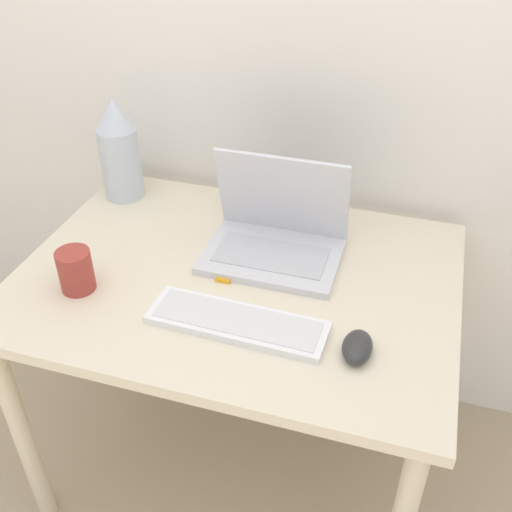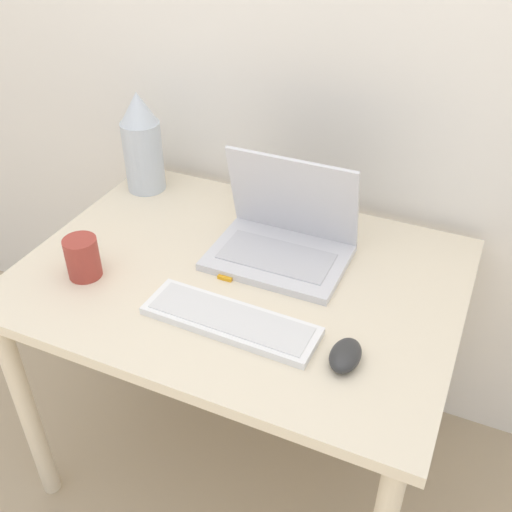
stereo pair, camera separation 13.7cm
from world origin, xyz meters
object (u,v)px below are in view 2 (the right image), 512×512
object	(u,v)px
vase	(142,143)
mug	(83,258)
laptop	(283,236)
mp3_player	(229,273)
keyboard	(231,320)
mouse	(345,355)

from	to	relation	value
vase	mug	world-z (taller)	vase
mug	laptop	bearing A→B (deg)	34.43
vase	mp3_player	distance (m)	0.54
mug	keyboard	bearing A→B (deg)	-2.22
laptop	mouse	bearing A→B (deg)	-49.48
mouse	mug	size ratio (longest dim) A/B	0.97
mouse	vase	size ratio (longest dim) A/B	0.34
laptop	mp3_player	xyz separation A→B (m)	(-0.09, -0.14, -0.05)
mp3_player	mug	distance (m)	0.36
vase	mp3_player	world-z (taller)	vase
keyboard	mug	world-z (taller)	mug
mouse	laptop	bearing A→B (deg)	130.52
vase	mug	bearing A→B (deg)	-77.04
keyboard	vase	xyz separation A→B (m)	(-0.51, 0.45, 0.14)
mp3_player	mouse	bearing A→B (deg)	-25.65
laptop	vase	world-z (taller)	vase
laptop	mug	world-z (taller)	laptop
laptop	mug	distance (m)	0.50
laptop	keyboard	bearing A→B (deg)	-91.00
laptop	mug	size ratio (longest dim) A/B	3.27
keyboard	mp3_player	bearing A→B (deg)	117.63
keyboard	mouse	size ratio (longest dim) A/B	3.98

